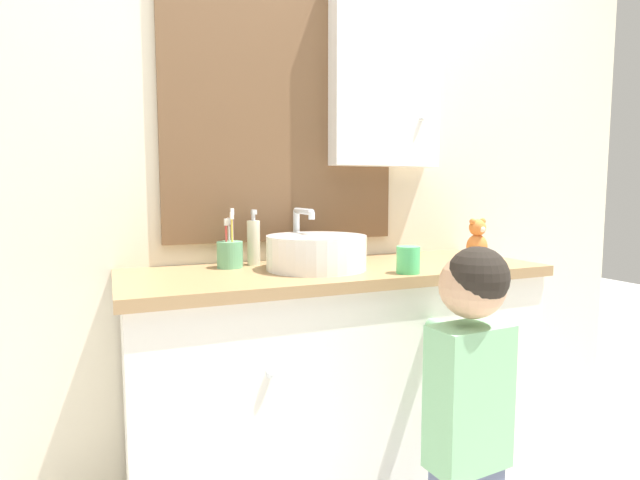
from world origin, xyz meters
The scene contains 8 objects.
wall_back centered at (0.01, 0.62, 1.28)m, with size 3.20×0.18×2.50m.
vanity_counter centered at (0.00, 0.35, 0.42)m, with size 1.39×0.51×0.84m.
sink_basin centered at (-0.08, 0.34, 0.90)m, with size 0.33×0.38×0.20m.
toothbrush_holder centered at (-0.33, 0.48, 0.89)m, with size 0.09×0.09×0.20m.
soap_dispenser centered at (-0.24, 0.51, 0.92)m, with size 0.04×0.04×0.19m.
child_figure centered at (0.16, -0.13, 0.57)m, with size 0.22×0.47×0.96m.
teddy_bear centered at (0.57, 0.34, 0.91)m, with size 0.08×0.07×0.15m.
drinking_cup centered at (0.15, 0.15, 0.88)m, with size 0.07×0.07×0.08m, color #4CC670.
Camera 1 is at (-0.70, -1.15, 1.10)m, focal length 28.00 mm.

